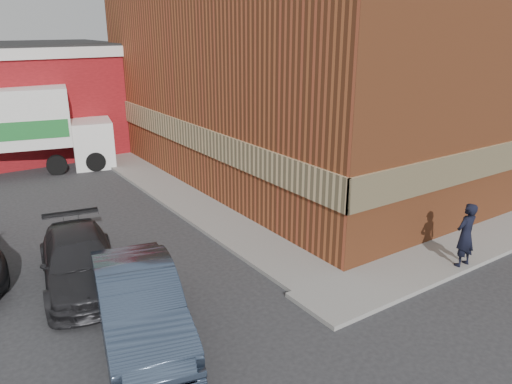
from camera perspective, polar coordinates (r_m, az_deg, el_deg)
ground at (r=13.13m, az=5.14°, el=-11.24°), size 90.00×90.00×0.00m
brick_building at (r=23.82m, az=7.80°, el=14.09°), size 14.25×18.25×9.36m
sidewalk_south at (r=17.96m, az=26.05°, el=-4.44°), size 16.00×1.80×0.12m
sidewalk_west at (r=20.47m, az=-9.56°, el=-0.00°), size 1.80×18.00×0.12m
man at (r=14.89m, az=22.83°, el=-4.53°), size 0.67×0.45×1.83m
sedan at (r=11.34m, az=-13.19°, el=-12.32°), size 2.69×5.05×1.58m
suv_b at (r=13.89m, az=-19.54°, el=-7.47°), size 2.67×4.86×1.33m
box_truck at (r=25.02m, az=-25.64°, el=6.94°), size 8.09×3.94×3.84m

